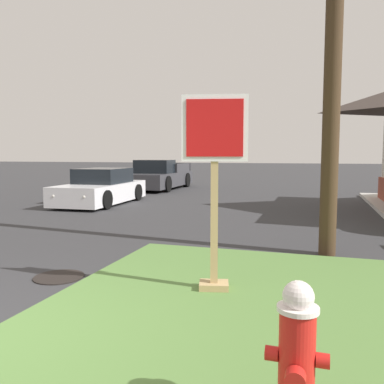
{
  "coord_description": "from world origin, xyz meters",
  "views": [
    {
      "loc": [
        3.13,
        -2.56,
        1.74
      ],
      "look_at": [
        1.34,
        3.22,
        1.17
      ],
      "focal_mm": 37.25,
      "sensor_mm": 36.0,
      "label": 1
    }
  ],
  "objects_px": {
    "pickup_truck_charcoal": "(160,177)",
    "parked_sedan_white": "(101,188)",
    "fire_hydrant": "(297,358)",
    "manhole_cover": "(59,277)",
    "stop_sign": "(214,193)"
  },
  "relations": [
    {
      "from": "fire_hydrant",
      "to": "manhole_cover",
      "type": "xyz_separation_m",
      "value": [
        -3.36,
        2.31,
        -0.5
      ]
    },
    {
      "from": "stop_sign",
      "to": "manhole_cover",
      "type": "height_order",
      "value": "stop_sign"
    },
    {
      "from": "pickup_truck_charcoal",
      "to": "parked_sedan_white",
      "type": "bearing_deg",
      "value": -87.43
    },
    {
      "from": "stop_sign",
      "to": "pickup_truck_charcoal",
      "type": "relative_size",
      "value": 0.45
    },
    {
      "from": "manhole_cover",
      "to": "parked_sedan_white",
      "type": "height_order",
      "value": "parked_sedan_white"
    },
    {
      "from": "stop_sign",
      "to": "manhole_cover",
      "type": "relative_size",
      "value": 3.38
    },
    {
      "from": "parked_sedan_white",
      "to": "fire_hydrant",
      "type": "bearing_deg",
      "value": -54.6
    },
    {
      "from": "fire_hydrant",
      "to": "pickup_truck_charcoal",
      "type": "xyz_separation_m",
      "value": [
        -7.44,
        16.27,
        0.11
      ]
    },
    {
      "from": "manhole_cover",
      "to": "pickup_truck_charcoal",
      "type": "height_order",
      "value": "pickup_truck_charcoal"
    },
    {
      "from": "fire_hydrant",
      "to": "pickup_truck_charcoal",
      "type": "distance_m",
      "value": 17.89
    },
    {
      "from": "stop_sign",
      "to": "parked_sedan_white",
      "type": "distance_m",
      "value": 9.92
    },
    {
      "from": "manhole_cover",
      "to": "pickup_truck_charcoal",
      "type": "distance_m",
      "value": 14.56
    },
    {
      "from": "fire_hydrant",
      "to": "parked_sedan_white",
      "type": "height_order",
      "value": "parked_sedan_white"
    },
    {
      "from": "parked_sedan_white",
      "to": "stop_sign",
      "type": "bearing_deg",
      "value": -52.12
    },
    {
      "from": "fire_hydrant",
      "to": "pickup_truck_charcoal",
      "type": "bearing_deg",
      "value": 114.57
    }
  ]
}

